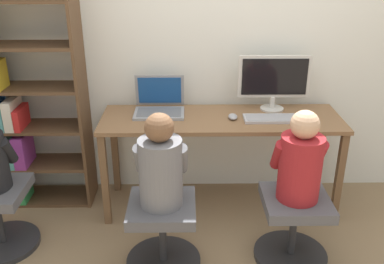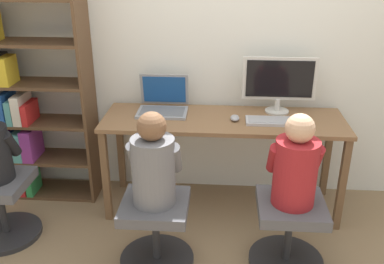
% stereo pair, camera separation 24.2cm
% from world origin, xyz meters
% --- Properties ---
extents(ground_plane, '(14.00, 14.00, 0.00)m').
position_xyz_m(ground_plane, '(0.00, 0.00, 0.00)').
color(ground_plane, '#846B4C').
extents(wall_back, '(10.00, 0.05, 2.60)m').
position_xyz_m(wall_back, '(0.00, 0.63, 1.30)').
color(wall_back, silver).
rests_on(wall_back, ground_plane).
extents(desk, '(1.80, 0.57, 0.76)m').
position_xyz_m(desk, '(0.00, 0.28, 0.67)').
color(desk, brown).
rests_on(desk, ground_plane).
extents(desktop_monitor, '(0.55, 0.18, 0.43)m').
position_xyz_m(desktop_monitor, '(0.41, 0.45, 1.00)').
color(desktop_monitor, beige).
rests_on(desktop_monitor, desk).
extents(laptop, '(0.38, 0.31, 0.27)m').
position_xyz_m(laptop, '(-0.47, 0.39, 0.82)').
color(laptop, gray).
rests_on(laptop, desk).
extents(keyboard, '(0.42, 0.16, 0.03)m').
position_xyz_m(keyboard, '(0.37, 0.22, 0.77)').
color(keyboard, '#B2B2B7').
rests_on(keyboard, desk).
extents(computer_mouse_by_keyboard, '(0.07, 0.10, 0.04)m').
position_xyz_m(computer_mouse_by_keyboard, '(0.08, 0.25, 0.78)').
color(computer_mouse_by_keyboard, '#99999E').
rests_on(computer_mouse_by_keyboard, desk).
extents(office_chair_left, '(0.49, 0.49, 0.47)m').
position_xyz_m(office_chair_left, '(0.44, -0.37, 0.26)').
color(office_chair_left, '#262628').
rests_on(office_chair_left, ground_plane).
extents(office_chair_right, '(0.49, 0.49, 0.47)m').
position_xyz_m(office_chair_right, '(-0.42, -0.42, 0.26)').
color(office_chair_right, '#262628').
rests_on(office_chair_right, ground_plane).
extents(person_at_monitor, '(0.32, 0.28, 0.59)m').
position_xyz_m(person_at_monitor, '(0.44, -0.37, 0.73)').
color(person_at_monitor, maroon).
rests_on(person_at_monitor, office_chair_left).
extents(person_at_laptop, '(0.33, 0.29, 0.60)m').
position_xyz_m(person_at_laptop, '(-0.42, -0.42, 0.73)').
color(person_at_laptop, slate).
rests_on(person_at_laptop, office_chair_right).
extents(bookshelf, '(0.94, 0.32, 1.93)m').
position_xyz_m(bookshelf, '(-1.64, 0.37, 0.93)').
color(bookshelf, '#513823').
rests_on(bookshelf, ground_plane).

